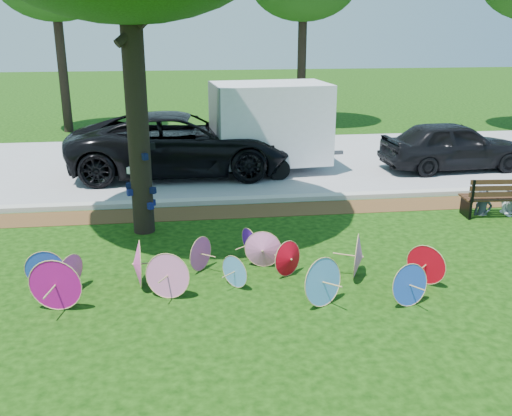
{
  "coord_description": "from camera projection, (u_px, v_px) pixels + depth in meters",
  "views": [
    {
      "loc": [
        -0.8,
        -8.1,
        4.25
      ],
      "look_at": [
        0.5,
        2.0,
        0.9
      ],
      "focal_mm": 40.0,
      "sensor_mm": 36.0,
      "label": 1
    }
  ],
  "objects": [
    {
      "name": "dark_pickup",
      "position": [
        453.0,
        145.0,
        16.93
      ],
      "size": [
        4.36,
        1.97,
        1.45
      ],
      "primitive_type": "imported",
      "rotation": [
        0.0,
        0.0,
        1.63
      ],
      "color": "black",
      "rests_on": "ground"
    },
    {
      "name": "curb",
      "position": [
        219.0,
        201.0,
        13.94
      ],
      "size": [
        90.0,
        0.3,
        0.12
      ],
      "primitive_type": "cube",
      "color": "#B7B5AD",
      "rests_on": "ground"
    },
    {
      "name": "parasol_pile",
      "position": [
        229.0,
        267.0,
        9.46
      ],
      "size": [
        6.98,
        2.59,
        0.85
      ],
      "color": "blue",
      "rests_on": "ground"
    },
    {
      "name": "black_van",
      "position": [
        181.0,
        144.0,
        16.41
      ],
      "size": [
        6.38,
        2.98,
        1.77
      ],
      "primitive_type": "imported",
      "rotation": [
        0.0,
        0.0,
        1.56
      ],
      "color": "black",
      "rests_on": "ground"
    },
    {
      "name": "mulch_strip",
      "position": [
        221.0,
        212.0,
        13.3
      ],
      "size": [
        90.0,
        1.0,
        0.01
      ],
      "primitive_type": "cube",
      "color": "#472D16",
      "rests_on": "ground"
    },
    {
      "name": "cargo_trailer",
      "position": [
        270.0,
        123.0,
        16.54
      ],
      "size": [
        3.41,
        2.34,
        2.87
      ],
      "primitive_type": "cube",
      "rotation": [
        0.0,
        0.0,
        0.09
      ],
      "color": "white",
      "rests_on": "ground"
    },
    {
      "name": "ground",
      "position": [
        241.0,
        302.0,
        9.06
      ],
      "size": [
        90.0,
        90.0,
        0.0
      ],
      "primitive_type": "plane",
      "color": "black",
      "rests_on": "ground"
    },
    {
      "name": "street",
      "position": [
        210.0,
        163.0,
        17.87
      ],
      "size": [
        90.0,
        8.0,
        0.01
      ],
      "primitive_type": "cube",
      "color": "gray",
      "rests_on": "ground"
    },
    {
      "name": "park_bench",
      "position": [
        500.0,
        196.0,
        12.98
      ],
      "size": [
        1.8,
        0.8,
        0.91
      ],
      "primitive_type": null,
      "rotation": [
        0.0,
        0.0,
        -0.08
      ],
      "color": "black",
      "rests_on": "ground"
    },
    {
      "name": "person_left",
      "position": [
        485.0,
        190.0,
        12.94
      ],
      "size": [
        0.45,
        0.3,
        1.21
      ],
      "primitive_type": "imported",
      "rotation": [
        0.0,
        0.0,
        -0.03
      ],
      "color": "#39404E",
      "rests_on": "ground"
    }
  ]
}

